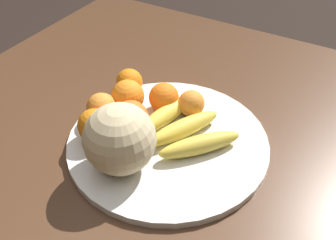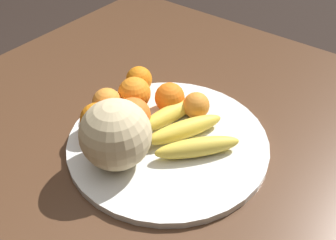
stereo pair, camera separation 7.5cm
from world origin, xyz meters
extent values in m
cube|color=#4C301E|center=(0.00, 0.00, 0.74)|extent=(1.25, 1.18, 0.04)
cube|color=#4C301E|center=(0.54, 0.50, 0.36)|extent=(0.07, 0.07, 0.72)
cylinder|color=white|center=(0.06, 0.01, 0.76)|extent=(0.40, 0.40, 0.02)
torus|color=#1E4C56|center=(0.06, 0.01, 0.77)|extent=(0.40, 0.40, 0.01)
sphere|color=beige|center=(-0.05, 0.05, 0.84)|extent=(0.13, 0.13, 0.13)
sphere|color=#473819|center=(0.01, 0.03, 0.79)|extent=(0.03, 0.03, 0.03)
ellipsoid|color=gold|center=(0.06, -0.06, 0.79)|extent=(0.15, 0.13, 0.04)
ellipsoid|color=gold|center=(0.08, -0.01, 0.79)|extent=(0.17, 0.11, 0.04)
ellipsoid|color=gold|center=(0.11, 0.04, 0.79)|extent=(0.17, 0.07, 0.04)
sphere|color=orange|center=(0.10, 0.14, 0.81)|extent=(0.07, 0.07, 0.07)
sphere|color=orange|center=(0.14, 0.07, 0.80)|extent=(0.06, 0.06, 0.06)
sphere|color=orange|center=(0.04, 0.16, 0.80)|extent=(0.06, 0.06, 0.06)
sphere|color=orange|center=(-0.01, 0.14, 0.80)|extent=(0.07, 0.07, 0.07)
sphere|color=orange|center=(0.15, 0.17, 0.80)|extent=(0.06, 0.06, 0.06)
sphere|color=orange|center=(0.15, 0.01, 0.80)|extent=(0.06, 0.06, 0.06)
sphere|color=orange|center=(0.04, 0.09, 0.81)|extent=(0.07, 0.07, 0.07)
cube|color=white|center=(0.06, 0.04, 0.77)|extent=(0.08, 0.03, 0.00)
camera|label=1|loc=(-0.44, -0.28, 1.30)|focal=42.00mm
camera|label=2|loc=(-0.40, -0.34, 1.30)|focal=42.00mm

